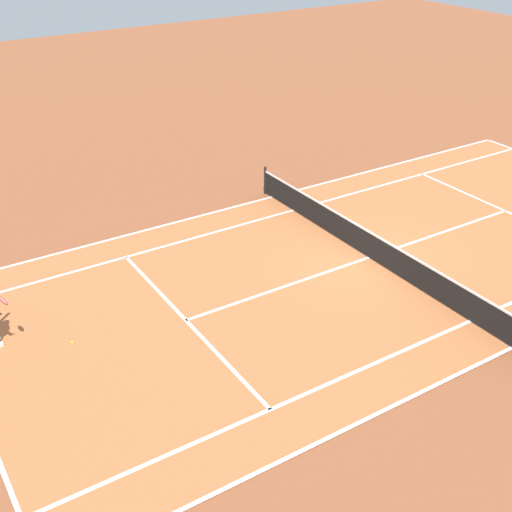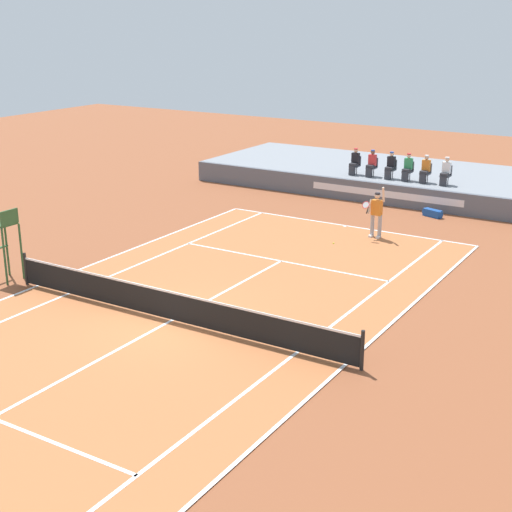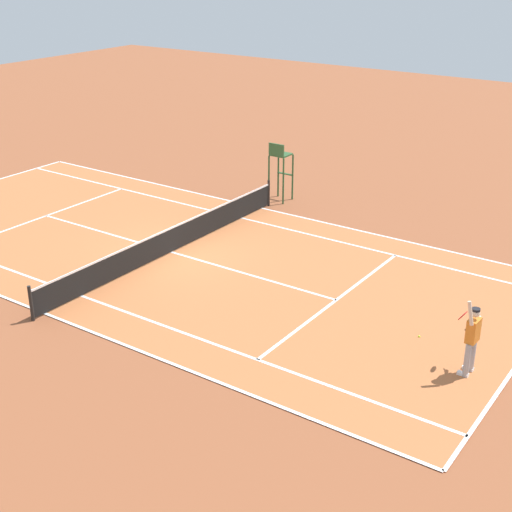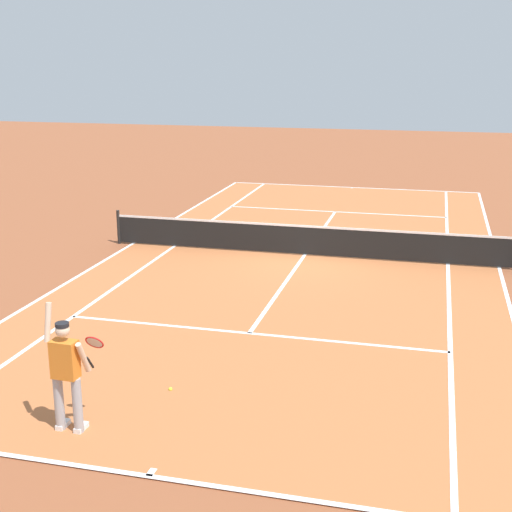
% 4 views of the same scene
% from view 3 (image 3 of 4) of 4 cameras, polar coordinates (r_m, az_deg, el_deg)
% --- Properties ---
extents(ground_plane, '(80.00, 80.00, 0.00)m').
position_cam_3_polar(ground_plane, '(25.21, -6.56, 0.25)').
color(ground_plane, brown).
extents(court, '(11.08, 23.88, 0.03)m').
position_cam_3_polar(court, '(25.21, -6.56, 0.27)').
color(court, '#B76638').
rests_on(court, ground).
extents(net, '(11.98, 0.10, 1.07)m').
position_cam_3_polar(net, '(25.01, -6.61, 1.35)').
color(net, black).
rests_on(net, ground).
extents(tennis_player, '(0.77, 0.62, 2.08)m').
position_cam_3_polar(tennis_player, '(18.49, 16.43, -6.16)').
color(tennis_player, '#9E9EA3').
rests_on(tennis_player, ground).
extents(tennis_ball, '(0.07, 0.07, 0.07)m').
position_cam_3_polar(tennis_ball, '(20.26, 12.59, -6.13)').
color(tennis_ball, '#D1E533').
rests_on(tennis_ball, ground).
extents(umpire_chair, '(0.77, 0.77, 2.44)m').
position_cam_3_polar(umpire_chair, '(29.79, 1.88, 7.19)').
color(umpire_chair, '#2D562D').
rests_on(umpire_chair, ground).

